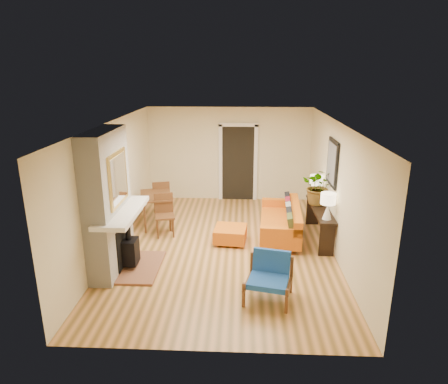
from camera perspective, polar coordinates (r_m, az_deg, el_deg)
The scene contains 10 objects.
room_shell at distance 10.58m, azimuth 3.90°, elevation 4.36°, with size 6.50×6.50×6.50m.
fireplace at distance 7.47m, azimuth -15.98°, elevation -1.87°, with size 1.09×1.68×2.60m.
sofa at distance 8.98m, azimuth 8.50°, elevation -4.20°, with size 0.98×2.03×0.78m.
ottoman at distance 8.63m, azimuth 0.92°, elevation -5.98°, with size 0.73×0.73×0.34m.
blue_chair at distance 6.67m, azimuth 6.52°, elevation -11.55°, with size 0.86×0.84×0.75m.
dining_table at distance 9.54m, azimuth -9.23°, elevation -1.20°, with size 1.04×1.78×0.94m.
console_table at distance 8.91m, azimuth 13.55°, elevation -3.09°, with size 0.34×1.85×0.72m.
lamp_near at distance 8.13m, azimuth 14.63°, elevation -1.53°, with size 0.30×0.30×0.54m.
lamp_far at distance 9.38m, azimuth 13.02°, elevation 1.13°, with size 0.30×0.30×0.54m.
houseplant at distance 8.95m, azimuth 13.47°, elevation 0.83°, with size 0.75×0.65×0.83m, color #1E5919.
Camera 1 is at (0.37, -7.67, 3.62)m, focal length 32.00 mm.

